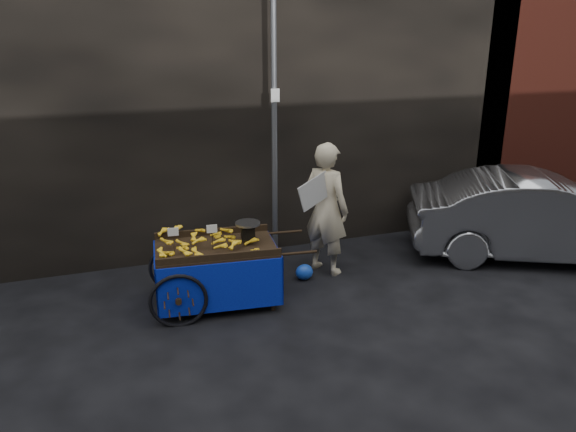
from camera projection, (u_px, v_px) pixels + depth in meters
name	position (u px, v px, depth m)	size (l,w,h in m)	color
ground	(284.00, 296.00, 7.23)	(80.00, 80.00, 0.00)	black
building_wall	(255.00, 79.00, 8.86)	(13.50, 2.00, 5.00)	black
street_pole	(274.00, 124.00, 7.83)	(0.12, 0.10, 4.00)	slate
banana_cart	(212.00, 253.00, 6.86)	(2.10, 1.14, 1.10)	black
vendor	(326.00, 209.00, 7.69)	(0.89, 0.81, 1.85)	beige
plastic_bag	(304.00, 272.00, 7.67)	(0.24, 0.20, 0.22)	#1844B7
parked_car	(542.00, 217.00, 8.26)	(1.33, 3.81, 1.26)	#AAACB1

